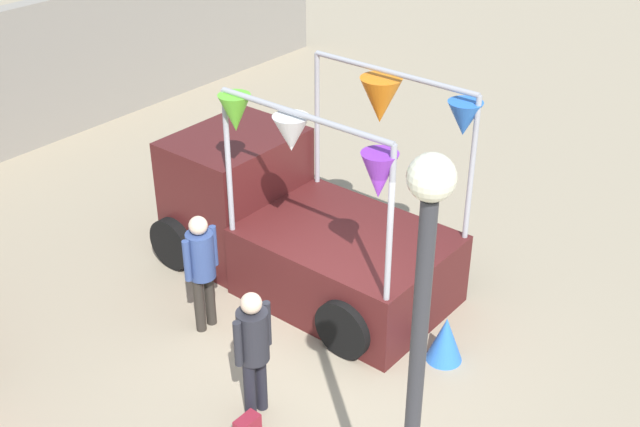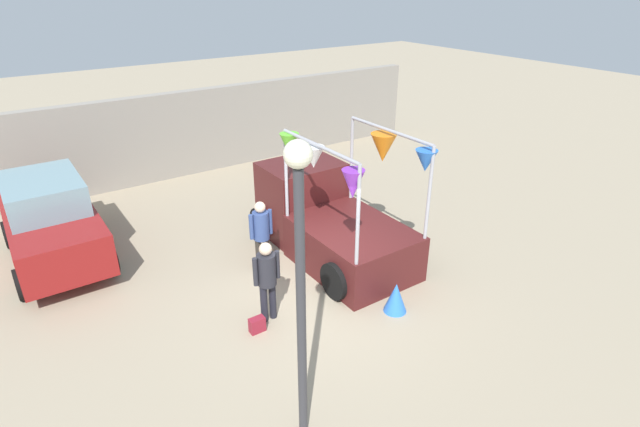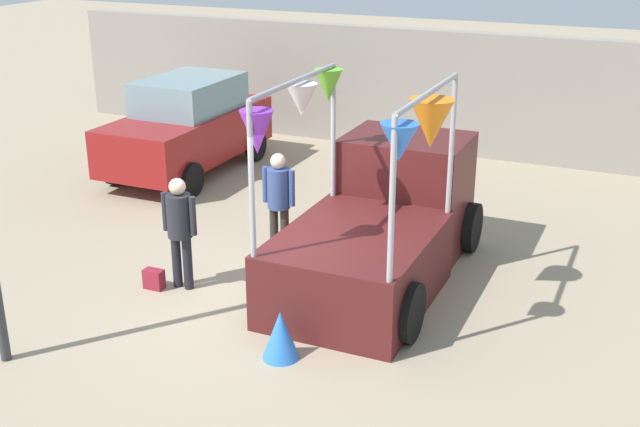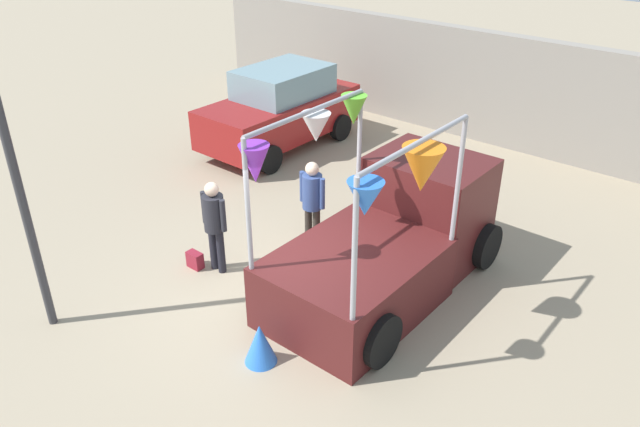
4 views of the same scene
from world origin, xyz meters
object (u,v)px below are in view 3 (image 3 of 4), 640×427
person_vendor (279,195)px  folded_kite_bundle_azure (281,335)px  handbag (154,279)px  vendor_truck (384,218)px  parked_car (188,126)px  person_customer (180,223)px

person_vendor → folded_kite_bundle_azure: (1.37, -2.69, -0.67)m
person_vendor → handbag: 2.22m
person_vendor → folded_kite_bundle_azure: person_vendor is taller
vendor_truck → parked_car: size_ratio=1.02×
person_customer → vendor_truck: bearing=33.9°
person_customer → parked_car: bearing=121.6°
parked_car → person_vendor: (3.54, -3.03, 0.02)m
vendor_truck → person_customer: size_ratio=2.54×
parked_car → handbag: 5.44m
vendor_truck → person_customer: 2.86m
handbag → folded_kite_bundle_azure: 2.62m
person_customer → person_vendor: size_ratio=0.99×
vendor_truck → folded_kite_bundle_azure: (-0.28, -2.73, -0.54)m
parked_car → person_customer: bearing=-58.4°
parked_car → person_customer: 5.38m
parked_car → folded_kite_bundle_azure: bearing=-49.4°
person_customer → handbag: 0.91m
parked_car → handbag: parked_car is taller
vendor_truck → person_vendor: (-1.65, -0.04, 0.12)m
vendor_truck → handbag: (-2.72, -1.79, -0.70)m
parked_car → folded_kite_bundle_azure: (4.91, -5.72, -0.64)m
person_customer → person_vendor: 1.71m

